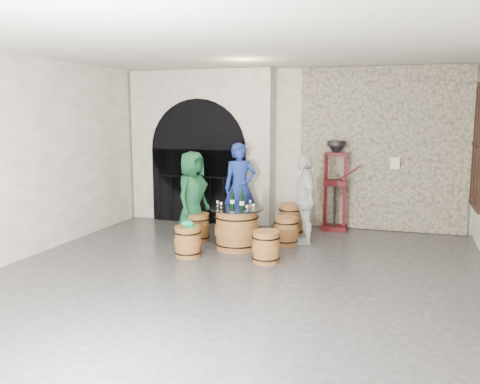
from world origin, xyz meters
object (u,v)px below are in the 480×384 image
(person_white, at_px, (305,199))
(wine_bottle_center, at_px, (242,201))
(barrel_table, at_px, (237,229))
(barrel_stool_near_left, at_px, (188,242))
(barrel_stool_right, at_px, (286,231))
(person_green, at_px, (192,196))
(barrel_stool_left, at_px, (198,227))
(wine_bottle_right, at_px, (242,199))
(barrel_stool_near_right, at_px, (266,247))
(wine_bottle_left, at_px, (232,200))
(person_blue, at_px, (240,188))
(barrel_stool_far, at_px, (239,223))
(side_barrel, at_px, (291,220))
(corking_press, at_px, (336,179))

(person_white, distance_m, wine_bottle_center, 1.22)
(barrel_table, height_order, barrel_stool_near_left, barrel_table)
(barrel_stool_right, xyz_separation_m, wine_bottle_center, (-0.63, -0.61, 0.59))
(barrel_stool_right, xyz_separation_m, person_green, (-1.71, -0.18, 0.57))
(barrel_stool_left, relative_size, wine_bottle_right, 1.54)
(barrel_stool_near_right, bearing_deg, wine_bottle_left, 139.54)
(barrel_stool_near_right, height_order, person_blue, person_blue)
(barrel_stool_far, xyz_separation_m, barrel_stool_right, (0.98, -0.33, 0.00))
(person_white, height_order, side_barrel, person_white)
(corking_press, bearing_deg, person_white, -111.18)
(barrel_stool_left, bearing_deg, wine_bottle_center, -21.94)
(barrel_stool_far, distance_m, barrel_stool_near_left, 1.61)
(barrel_table, xyz_separation_m, wine_bottle_center, (0.11, -0.06, 0.49))
(barrel_stool_near_left, bearing_deg, barrel_stool_right, 42.65)
(wine_bottle_right, bearing_deg, barrel_stool_near_right, -50.15)
(person_blue, relative_size, wine_bottle_right, 5.34)
(person_green, bearing_deg, wine_bottle_left, -101.65)
(wine_bottle_right, distance_m, side_barrel, 1.37)
(barrel_table, xyz_separation_m, barrel_stool_far, (-0.24, 0.89, -0.10))
(barrel_stool_far, xyz_separation_m, person_green, (-0.73, -0.51, 0.57))
(barrel_stool_near_right, bearing_deg, person_blue, 118.74)
(person_white, relative_size, wine_bottle_right, 4.85)
(barrel_stool_near_left, bearing_deg, barrel_table, 48.42)
(barrel_stool_right, distance_m, barrel_stool_near_left, 1.83)
(barrel_stool_near_left, height_order, person_white, person_white)
(wine_bottle_left, xyz_separation_m, wine_bottle_right, (0.14, 0.10, 0.00))
(barrel_stool_left, distance_m, corking_press, 2.88)
(barrel_stool_near_right, distance_m, side_barrel, 1.85)
(wine_bottle_center, distance_m, side_barrel, 1.51)
(wine_bottle_center, bearing_deg, barrel_stool_near_left, -138.82)
(barrel_stool_far, bearing_deg, person_white, -5.69)
(person_green, bearing_deg, wine_bottle_right, -93.96)
(wine_bottle_right, bearing_deg, person_white, 32.76)
(person_white, relative_size, wine_bottle_center, 4.85)
(barrel_table, distance_m, corking_press, 2.48)
(barrel_stool_right, relative_size, barrel_stool_near_right, 1.00)
(person_green, xyz_separation_m, wine_bottle_right, (1.02, -0.24, 0.03))
(wine_bottle_center, distance_m, wine_bottle_right, 0.21)
(person_white, bearing_deg, barrel_stool_right, -77.23)
(barrel_stool_left, xyz_separation_m, barrel_stool_near_left, (0.25, -1.02, 0.00))
(barrel_table, bearing_deg, wine_bottle_center, -28.34)
(barrel_stool_far, bearing_deg, wine_bottle_left, -79.90)
(barrel_stool_left, distance_m, person_blue, 1.22)
(wine_bottle_center, xyz_separation_m, side_barrel, (0.56, 1.29, -0.53))
(barrel_table, distance_m, person_white, 1.34)
(barrel_table, distance_m, wine_bottle_right, 0.51)
(barrel_stool_far, relative_size, wine_bottle_center, 1.54)
(barrel_stool_near_right, xyz_separation_m, wine_bottle_left, (-0.77, 0.66, 0.59))
(side_barrel, bearing_deg, barrel_stool_left, -149.36)
(barrel_stool_near_left, height_order, person_blue, person_blue)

